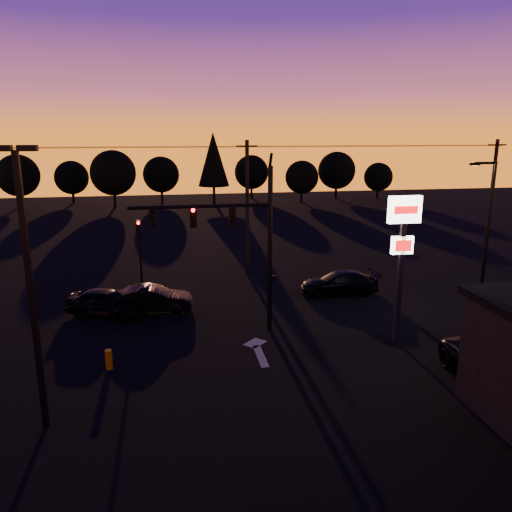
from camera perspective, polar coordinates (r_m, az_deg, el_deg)
The scene contains 24 objects.
ground at distance 21.22m, azimuth -0.31°, elevation -12.61°, with size 120.00×120.00×0.00m, color black.
lane_arrow at distance 22.77m, azimuth 0.23°, elevation -10.65°, with size 1.20×3.10×0.01m.
traffic_signal_mast at distance 23.35m, azimuth -2.23°, elevation 2.72°, with size 6.79×0.52×8.58m.
secondary_signal at distance 30.96m, azimuth -13.15°, elevation 1.25°, with size 0.30×0.31×4.35m.
parking_lot_light at distance 16.82m, azimuth -24.52°, elevation -1.88°, with size 1.25×0.30×9.14m.
pylon_sign at distance 23.08m, azimuth 16.41°, elevation 1.96°, with size 1.50×0.28×6.80m.
streetlight at distance 30.06m, azimuth 24.87°, elevation 2.97°, with size 1.55×0.35×8.00m.
utility_pole_1 at distance 33.47m, azimuth -1.01°, elevation 5.57°, with size 1.40×0.26×9.00m.
utility_pole_2 at distance 40.39m, azimuth 25.25°, elevation 5.70°, with size 1.40×0.26×9.00m.
power_wires at distance 33.12m, azimuth -1.04°, elevation 12.39°, with size 36.00×1.22×0.07m.
bollard at distance 21.76m, azimuth -16.46°, elevation -11.29°, with size 0.28×0.28×0.84m, color #A86101.
tree_0 at distance 71.43m, azimuth -25.56°, elevation 8.30°, with size 5.36×5.36×6.74m.
tree_1 at distance 73.08m, azimuth -20.32°, elevation 8.40°, with size 4.54×4.54×5.71m.
tree_2 at distance 67.24m, azimuth -16.03°, elevation 9.11°, with size 5.77×5.78×7.26m.
tree_3 at distance 70.93m, azimuth -10.80°, elevation 9.13°, with size 4.95×4.95×6.22m.
tree_4 at distance 68.07m, azimuth -4.90°, elevation 10.96°, with size 4.18×4.18×9.50m.
tree_5 at distance 73.93m, azimuth -0.52°, elevation 9.56°, with size 4.95×4.95×6.22m.
tree_6 at distance 69.40m, azimuth 5.26°, elevation 8.95°, with size 4.54×4.54×5.71m.
tree_7 at distance 73.97m, azimuth 9.21°, elevation 9.63°, with size 5.36×5.36×6.74m.
tree_8 at distance 75.31m, azimuth 13.80°, elevation 8.77°, with size 4.12×4.12×5.19m.
car_left at distance 27.64m, azimuth -16.71°, elevation -5.10°, with size 1.73×4.30×1.47m, color black.
car_mid at distance 27.67m, azimuth -11.79°, elevation -4.83°, with size 1.50×4.30×1.42m, color black.
car_right at distance 30.46m, azimuth 9.52°, elevation -3.03°, with size 1.90×4.68×1.36m, color black.
suv_parked at distance 21.43m, azimuth 26.10°, elevation -11.62°, with size 2.50×5.42×1.51m, color black.
Camera 1 is at (-3.20, -18.69, 9.51)m, focal length 35.00 mm.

